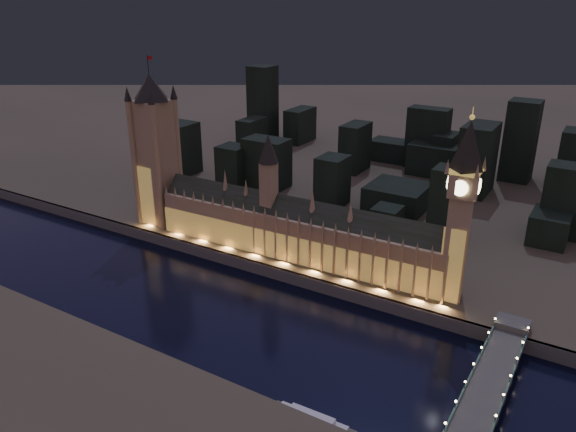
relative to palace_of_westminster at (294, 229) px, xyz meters
The scene contains 9 objects.
ground_plane 67.37m from the palace_of_westminster, 95.04° to the right, with size 2000.00×2000.00×0.00m, color black.
north_bank 458.82m from the palace_of_westminster, 90.68° to the left, with size 2000.00×960.00×8.00m, color #42422F.
embankment_wall 30.99m from the palace_of_westminster, 104.70° to the right, with size 2000.00×2.50×8.00m, color #4D544E.
palace_of_westminster is the anchor object (origin of this frame).
victoria_tower 122.55m from the palace_of_westminster, behind, with size 31.68×31.68×119.93m.
elizabeth_tower 110.67m from the palace_of_westminster, ahead, with size 18.00×18.00×107.59m.
westminster_bridge 155.17m from the palace_of_westminster, 25.08° to the right, with size 16.76×113.00×15.90m.
river_boat 145.77m from the palace_of_westminster, 56.48° to the right, with size 38.67×10.19×4.50m.
city_backdrop 187.10m from the palace_of_westminster, 81.04° to the left, with size 474.96×215.63×82.92m.
Camera 1 is at (172.67, -222.23, 170.84)m, focal length 35.00 mm.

